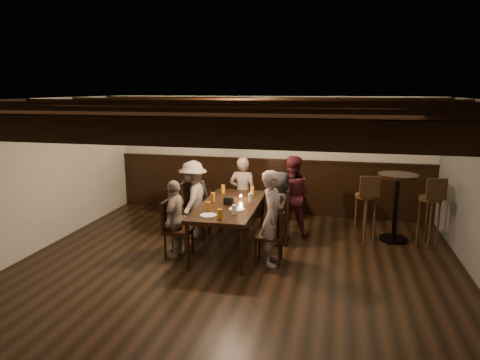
% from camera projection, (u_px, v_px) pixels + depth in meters
% --- Properties ---
extents(room, '(7.00, 7.00, 7.00)m').
position_uv_depth(room, '(243.00, 173.00, 7.64)').
color(room, black).
rests_on(room, ground).
extents(dining_table, '(0.95, 2.03, 0.75)m').
position_uv_depth(dining_table, '(230.00, 208.00, 6.79)').
color(dining_table, black).
rests_on(dining_table, floor).
extents(chair_left_near, '(0.46, 0.46, 0.98)m').
position_uv_depth(chair_left_near, '(195.00, 220.00, 7.45)').
color(chair_left_near, black).
rests_on(chair_left_near, floor).
extents(chair_left_far, '(0.41, 0.41, 0.88)m').
position_uv_depth(chair_left_far, '(178.00, 239.00, 6.59)').
color(chair_left_far, black).
rests_on(chair_left_far, floor).
extents(chair_right_near, '(0.44, 0.44, 0.94)m').
position_uv_depth(chair_right_near, '(278.00, 226.00, 7.16)').
color(chair_right_near, black).
rests_on(chair_right_near, floor).
extents(chair_right_far, '(0.42, 0.42, 0.91)m').
position_uv_depth(chair_right_far, '(270.00, 245.00, 6.30)').
color(chair_right_far, black).
rests_on(chair_right_far, floor).
extents(person_bench_left, '(0.64, 0.42, 1.28)m').
position_uv_depth(person_bench_left, '(193.00, 194.00, 7.84)').
color(person_bench_left, black).
rests_on(person_bench_left, floor).
extents(person_bench_centre, '(0.50, 0.33, 1.34)m').
position_uv_depth(person_bench_centre, '(243.00, 193.00, 7.80)').
color(person_bench_centre, gray).
rests_on(person_bench_centre, floor).
extents(person_bench_right, '(0.70, 0.55, 1.42)m').
position_uv_depth(person_bench_right, '(291.00, 196.00, 7.47)').
color(person_bench_right, '#591E29').
rests_on(person_bench_right, floor).
extents(person_left_near, '(0.52, 0.88, 1.34)m').
position_uv_depth(person_left_near, '(193.00, 199.00, 7.37)').
color(person_left_near, gray).
rests_on(person_left_near, floor).
extents(person_left_far, '(0.31, 0.71, 1.20)m').
position_uv_depth(person_left_far, '(175.00, 218.00, 6.53)').
color(person_left_far, gray).
rests_on(person_left_far, floor).
extents(person_right_near, '(0.40, 0.60, 1.22)m').
position_uv_depth(person_right_near, '(280.00, 208.00, 7.09)').
color(person_right_near, '#27272A').
rests_on(person_right_near, floor).
extents(person_right_far, '(0.35, 0.52, 1.41)m').
position_uv_depth(person_right_far, '(273.00, 218.00, 6.21)').
color(person_right_far, gray).
rests_on(person_right_far, floor).
extents(pint_a, '(0.07, 0.07, 0.14)m').
position_uv_depth(pint_a, '(223.00, 189.00, 7.49)').
color(pint_a, '#BF7219').
rests_on(pint_a, dining_table).
extents(pint_b, '(0.07, 0.07, 0.14)m').
position_uv_depth(pint_b, '(252.00, 191.00, 7.33)').
color(pint_b, '#BF7219').
rests_on(pint_b, dining_table).
extents(pint_c, '(0.07, 0.07, 0.14)m').
position_uv_depth(pint_c, '(213.00, 197.00, 6.92)').
color(pint_c, '#BF7219').
rests_on(pint_c, dining_table).
extents(pint_d, '(0.07, 0.07, 0.14)m').
position_uv_depth(pint_d, '(250.00, 197.00, 6.89)').
color(pint_d, silver).
rests_on(pint_d, dining_table).
extents(pint_e, '(0.07, 0.07, 0.14)m').
position_uv_depth(pint_e, '(208.00, 206.00, 6.38)').
color(pint_e, '#BF7219').
rests_on(pint_e, dining_table).
extents(pint_f, '(0.07, 0.07, 0.14)m').
position_uv_depth(pint_f, '(234.00, 210.00, 6.20)').
color(pint_f, silver).
rests_on(pint_f, dining_table).
extents(pint_g, '(0.07, 0.07, 0.14)m').
position_uv_depth(pint_g, '(220.00, 214.00, 5.99)').
color(pint_g, '#BF7219').
rests_on(pint_g, dining_table).
extents(plate_near, '(0.24, 0.24, 0.01)m').
position_uv_depth(plate_near, '(208.00, 215.00, 6.14)').
color(plate_near, white).
rests_on(plate_near, dining_table).
extents(plate_far, '(0.24, 0.24, 0.01)m').
position_uv_depth(plate_far, '(237.00, 209.00, 6.45)').
color(plate_far, white).
rests_on(plate_far, dining_table).
extents(condiment_caddy, '(0.15, 0.10, 0.12)m').
position_uv_depth(condiment_caddy, '(229.00, 201.00, 6.72)').
color(condiment_caddy, black).
rests_on(condiment_caddy, dining_table).
extents(candle, '(0.05, 0.05, 0.05)m').
position_uv_depth(candle, '(241.00, 198.00, 7.03)').
color(candle, beige).
rests_on(candle, dining_table).
extents(high_top_table, '(0.65, 0.65, 1.16)m').
position_uv_depth(high_top_table, '(396.00, 197.00, 7.16)').
color(high_top_table, black).
rests_on(high_top_table, floor).
extents(bar_stool_left, '(0.38, 0.40, 1.17)m').
position_uv_depth(bar_stool_left, '(365.00, 217.00, 7.14)').
color(bar_stool_left, '#392412').
rests_on(bar_stool_left, floor).
extents(bar_stool_right, '(0.39, 0.41, 1.17)m').
position_uv_depth(bar_stool_right, '(429.00, 221.00, 6.97)').
color(bar_stool_right, '#392412').
rests_on(bar_stool_right, floor).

